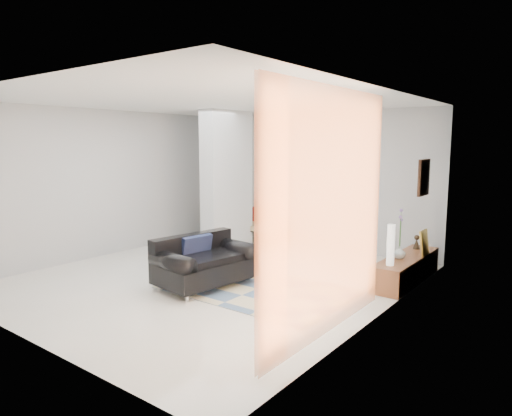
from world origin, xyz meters
The scene contains 17 objects.
floor centered at (0.00, 0.00, 0.00)m, with size 6.00×6.00×0.00m, color silver.
ceiling centered at (0.00, 0.00, 2.80)m, with size 6.00×6.00×0.00m, color white.
wall_back centered at (0.00, 3.00, 1.40)m, with size 6.00×6.00×0.00m, color #B6B8BA.
wall_front centered at (0.00, -3.00, 1.40)m, with size 6.00×6.00×0.00m, color #B6B8BA.
wall_left centered at (-2.75, 0.00, 1.40)m, with size 6.00×6.00×0.00m, color #B6B8BA.
wall_right centered at (2.75, 0.00, 1.40)m, with size 6.00×6.00×0.00m, color #B6B8BA.
partition_column centered at (-1.10, 1.60, 1.40)m, with size 0.35×1.20×2.80m, color #B8BDC0.
hallway_door centered at (-2.10, 2.96, 1.02)m, with size 0.85×0.06×2.04m, color white.
curtain centered at (2.67, -1.15, 1.45)m, with size 2.55×2.55×0.00m, color orange.
wall_art centered at (2.72, 1.70, 1.65)m, with size 0.04×0.45×0.55m, color black.
media_console centered at (2.52, 1.70, 0.20)m, with size 0.45×1.90×0.80m.
loveseat centered at (0.11, -0.37, 0.36)m, with size 1.07×1.60×0.76m.
daybed centered at (-1.42, 2.57, 0.41)m, with size 1.92×0.89×0.77m.
area_rug centered at (0.90, -0.05, 0.01)m, with size 2.68×1.79×0.01m, color #C4BC96.
cylinder_lamp centered at (2.50, 1.04, 0.70)m, with size 0.11×0.11×0.60m, color white.
bronze_figurine centered at (2.47, 2.32, 0.52)m, with size 0.12×0.12×0.23m, color #332416, non-canonical shape.
vase centered at (2.47, 1.50, 0.50)m, with size 0.19×0.19×0.20m, color silver.
Camera 1 is at (4.84, -5.29, 2.15)m, focal length 32.00 mm.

